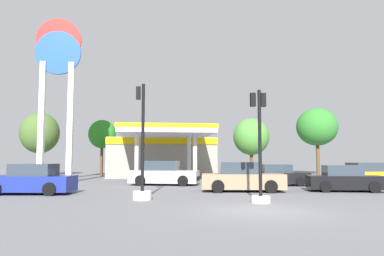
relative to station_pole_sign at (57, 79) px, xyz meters
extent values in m
plane|color=slate|center=(10.79, -16.84, -8.01)|extent=(90.00, 90.00, 0.00)
cube|color=gray|center=(8.45, 7.32, -6.12)|extent=(10.30, 5.60, 3.79)
cube|color=#EAB70C|center=(8.45, 4.47, -4.57)|extent=(10.30, 0.12, 0.60)
cube|color=white|center=(8.45, 0.62, -4.13)|extent=(7.38, 7.21, 0.35)
cube|color=#EAB70C|center=(8.45, 0.62, -3.81)|extent=(7.48, 7.31, 0.30)
cylinder|color=silver|center=(6.23, -1.36, -6.16)|extent=(0.32, 0.32, 3.71)
cylinder|color=silver|center=(10.66, -1.36, -6.16)|extent=(0.32, 0.32, 3.71)
cylinder|color=silver|center=(6.23, 2.60, -6.16)|extent=(0.32, 0.32, 3.71)
cylinder|color=silver|center=(10.66, 2.60, -6.16)|extent=(0.32, 0.32, 3.71)
cube|color=#4C4C51|center=(8.45, 0.62, -7.46)|extent=(0.90, 0.60, 1.10)
cube|color=white|center=(-1.07, -0.01, -3.36)|extent=(0.40, 0.56, 9.31)
cube|color=white|center=(1.07, -0.01, -3.36)|extent=(0.40, 0.56, 9.31)
cylinder|color=blue|center=(0.00, -0.01, 2.07)|extent=(3.45, 0.22, 3.45)
cylinder|color=red|center=(0.00, 0.01, 3.11)|extent=(3.45, 0.22, 3.45)
cube|color=white|center=(0.00, 0.05, 2.59)|extent=(3.18, 0.08, 0.62)
cylinder|color=black|center=(9.81, -3.50, -7.66)|extent=(0.74, 0.41, 0.70)
cylinder|color=black|center=(9.33, -5.31, -7.66)|extent=(0.74, 0.41, 0.70)
cylinder|color=black|center=(7.06, -2.76, -7.66)|extent=(0.74, 0.41, 0.70)
cylinder|color=black|center=(6.58, -4.58, -7.66)|extent=(0.74, 0.41, 0.70)
cube|color=#B2B2BA|center=(8.19, -4.04, -7.44)|extent=(4.94, 3.04, 0.83)
cube|color=#2D3842|center=(8.04, -4.00, -6.71)|extent=(2.55, 2.21, 0.70)
cube|color=black|center=(10.37, -4.62, -7.56)|extent=(0.60, 1.80, 0.26)
cylinder|color=black|center=(13.71, -8.86, -7.68)|extent=(0.71, 0.35, 0.68)
cylinder|color=black|center=(13.38, -10.65, -7.68)|extent=(0.71, 0.35, 0.68)
cylinder|color=black|center=(11.00, -8.37, -7.68)|extent=(0.71, 0.35, 0.68)
cylinder|color=black|center=(10.68, -10.16, -7.68)|extent=(0.71, 0.35, 0.68)
cube|color=#8C7556|center=(12.19, -9.51, -7.46)|extent=(4.70, 2.63, 0.80)
cube|color=#2D3842|center=(12.04, -9.48, -6.76)|extent=(2.38, 2.00, 0.68)
cube|color=black|center=(14.34, -9.90, -7.57)|extent=(0.44, 1.76, 0.25)
cylinder|color=black|center=(23.43, -4.62, -7.69)|extent=(0.65, 0.23, 0.64)
cylinder|color=black|center=(20.81, -4.65, -7.69)|extent=(0.65, 0.23, 0.64)
cylinder|color=black|center=(20.83, -6.38, -7.69)|extent=(0.65, 0.23, 0.64)
cube|color=orange|center=(22.13, -5.50, -7.48)|extent=(4.25, 1.82, 0.77)
cube|color=#2D3842|center=(21.98, -5.50, -6.82)|extent=(2.03, 1.59, 0.64)
cylinder|color=black|center=(-0.03, -8.61, -7.69)|extent=(0.67, 0.31, 0.65)
cylinder|color=black|center=(2.33, -10.69, -7.69)|extent=(0.67, 0.31, 0.65)
cylinder|color=black|center=(2.57, -8.97, -7.69)|extent=(0.67, 0.31, 0.65)
cube|color=navy|center=(1.15, -9.65, -7.48)|extent=(4.44, 2.34, 0.77)
cube|color=#2D3842|center=(1.30, -9.67, -6.82)|extent=(2.21, 1.84, 0.65)
cylinder|color=black|center=(17.03, -4.81, -7.72)|extent=(0.62, 0.27, 0.60)
cylinder|color=black|center=(16.85, -6.41, -7.72)|extent=(0.62, 0.27, 0.60)
cylinder|color=black|center=(14.62, -4.54, -7.72)|extent=(0.62, 0.27, 0.60)
cylinder|color=black|center=(14.43, -6.13, -7.72)|extent=(0.62, 0.27, 0.60)
cube|color=black|center=(15.73, -5.47, -7.52)|extent=(4.08, 2.08, 0.71)
cube|color=#2D3842|center=(15.59, -5.46, -6.90)|extent=(2.02, 1.66, 0.60)
cube|color=black|center=(17.64, -5.69, -7.62)|extent=(0.29, 1.56, 0.22)
cylinder|color=black|center=(19.16, -9.71, -7.71)|extent=(0.64, 0.35, 0.60)
cylinder|color=black|center=(18.76, -11.29, -7.71)|extent=(0.64, 0.35, 0.60)
cylinder|color=black|center=(16.78, -9.11, -7.71)|extent=(0.64, 0.35, 0.60)
cylinder|color=black|center=(16.38, -10.68, -7.71)|extent=(0.64, 0.35, 0.60)
cube|color=black|center=(17.77, -10.20, -7.52)|extent=(4.25, 2.59, 0.72)
cube|color=#2D3842|center=(17.63, -10.16, -6.89)|extent=(2.19, 1.89, 0.60)
cube|color=black|center=(19.65, -10.68, -7.62)|extent=(0.50, 1.56, 0.23)
cylinder|color=silver|center=(11.55, -14.62, -7.88)|extent=(0.78, 0.78, 0.27)
cylinder|color=black|center=(11.55, -14.62, -5.57)|extent=(0.14, 0.14, 4.35)
cube|color=black|center=(11.33, -14.46, -3.78)|extent=(0.21, 0.20, 0.57)
sphere|color=red|center=(11.33, -14.34, -3.60)|extent=(0.15, 0.15, 0.15)
sphere|color=#D89E0C|center=(11.33, -14.34, -3.78)|extent=(0.15, 0.15, 0.15)
sphere|color=green|center=(11.33, -14.34, -3.96)|extent=(0.15, 0.15, 0.15)
cube|color=black|center=(11.77, -14.46, -3.78)|extent=(0.21, 0.20, 0.57)
sphere|color=red|center=(11.77, -14.34, -3.60)|extent=(0.15, 0.15, 0.15)
sphere|color=#D89E0C|center=(11.77, -14.34, -3.78)|extent=(0.15, 0.15, 0.15)
sphere|color=green|center=(11.77, -14.34, -3.96)|extent=(0.15, 0.15, 0.15)
cylinder|color=silver|center=(6.77, -12.97, -7.82)|extent=(0.81, 0.81, 0.38)
cylinder|color=black|center=(6.77, -12.97, -5.28)|extent=(0.14, 0.14, 4.71)
cube|color=black|center=(6.55, -12.81, -3.31)|extent=(0.21, 0.20, 0.57)
sphere|color=red|center=(6.55, -12.68, -3.13)|extent=(0.15, 0.15, 0.15)
sphere|color=#D89E0C|center=(6.55, -12.68, -3.31)|extent=(0.15, 0.15, 0.15)
sphere|color=green|center=(6.55, -12.68, -3.49)|extent=(0.15, 0.15, 0.15)
cylinder|color=brown|center=(-4.32, 11.32, -6.50)|extent=(0.29, 0.29, 3.03)
ellipsoid|color=#426129|center=(-4.32, 11.32, -3.47)|extent=(4.05, 4.05, 4.34)
cylinder|color=brown|center=(2.35, 9.93, -6.35)|extent=(0.30, 0.30, 3.32)
ellipsoid|color=#267B21|center=(2.35, 9.93, -3.63)|extent=(2.84, 2.84, 2.98)
cylinder|color=brown|center=(11.05, 9.74, -6.47)|extent=(0.37, 0.37, 3.10)
ellipsoid|color=#337A39|center=(11.05, 9.74, -3.86)|extent=(2.82, 2.82, 2.71)
cylinder|color=brown|center=(18.72, 10.77, -6.63)|extent=(0.38, 0.38, 2.78)
ellipsoid|color=#468734|center=(18.72, 10.77, -3.72)|extent=(4.03, 4.03, 4.14)
cylinder|color=brown|center=(26.83, 11.24, -6.13)|extent=(0.40, 0.40, 3.77)
ellipsoid|color=#2E792B|center=(26.83, 11.24, -2.47)|extent=(4.73, 4.73, 4.43)
camera|label=1|loc=(6.89, -29.07, -6.26)|focal=34.06mm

